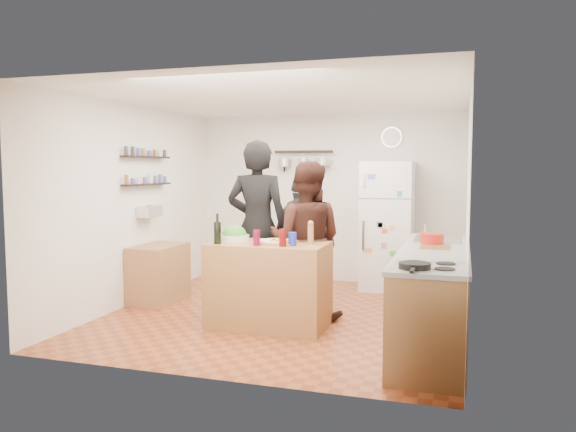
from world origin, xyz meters
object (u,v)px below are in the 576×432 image
(wine_bottle, at_px, (217,233))
(person_back, at_px, (302,240))
(skillet, at_px, (415,266))
(side_table, at_px, (159,273))
(salt_canister, at_px, (292,239))
(wall_clock, at_px, (392,137))
(prep_island, at_px, (269,285))
(person_center, at_px, (306,240))
(fridge, at_px, (387,226))
(person_left, at_px, (258,226))
(counter_run, at_px, (433,297))
(pepper_mill, at_px, (311,235))
(salad_bowl, at_px, (234,238))
(red_bowl, at_px, (432,238))

(wine_bottle, height_order, person_back, person_back)
(skillet, distance_m, side_table, 3.83)
(salt_canister, height_order, wall_clock, wall_clock)
(person_back, bearing_deg, prep_island, 108.51)
(person_center, bearing_deg, wall_clock, -111.89)
(person_center, relative_size, fridge, 0.99)
(person_left, distance_m, person_center, 0.65)
(prep_island, height_order, wall_clock, wall_clock)
(person_back, height_order, counter_run, person_back)
(pepper_mill, xyz_separation_m, counter_run, (1.27, -0.09, -0.56))
(salt_canister, height_order, side_table, salt_canister)
(prep_island, height_order, salad_bowl, salad_bowl)
(side_table, bearing_deg, counter_run, -11.06)
(pepper_mill, xyz_separation_m, wall_clock, (0.52, 2.54, 1.14))
(counter_run, bearing_deg, person_back, 147.01)
(red_bowl, distance_m, fridge, 1.97)
(red_bowl, bearing_deg, wall_clock, 107.90)
(counter_run, relative_size, red_bowl, 10.49)
(salt_canister, bearing_deg, red_bowl, 21.71)
(wine_bottle, distance_m, counter_run, 2.30)
(wine_bottle, height_order, person_left, person_left)
(person_left, bearing_deg, prep_island, 116.93)
(counter_run, relative_size, wall_clock, 8.77)
(person_left, height_order, wall_clock, wall_clock)
(skillet, bearing_deg, prep_island, 144.77)
(pepper_mill, distance_m, wall_clock, 2.84)
(person_back, relative_size, fridge, 0.91)
(wine_bottle, height_order, side_table, wine_bottle)
(person_left, distance_m, wall_clock, 2.66)
(person_left, relative_size, red_bowl, 8.14)
(pepper_mill, bearing_deg, wine_bottle, -164.13)
(red_bowl, bearing_deg, counter_run, -83.83)
(fridge, bearing_deg, person_back, -125.88)
(salad_bowl, bearing_deg, salt_canister, -13.28)
(fridge, bearing_deg, red_bowl, -69.15)
(salad_bowl, bearing_deg, red_bowl, 10.20)
(salad_bowl, xyz_separation_m, counter_run, (2.14, -0.09, -0.49))
(prep_island, distance_m, skillet, 2.05)
(person_center, height_order, red_bowl, person_center)
(pepper_mill, height_order, wall_clock, wall_clock)
(person_back, distance_m, wall_clock, 2.24)
(wine_bottle, height_order, salt_canister, wine_bottle)
(salad_bowl, relative_size, pepper_mill, 1.64)
(salad_bowl, xyz_separation_m, skillet, (2.04, -1.20, 0.00))
(salt_canister, bearing_deg, salad_bowl, 166.72)
(person_back, xyz_separation_m, counter_run, (1.64, -1.07, -0.37))
(counter_run, bearing_deg, side_table, 168.94)
(person_left, bearing_deg, wine_bottle, 75.16)
(prep_island, height_order, salt_canister, salt_canister)
(fridge, bearing_deg, pepper_mill, -103.29)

